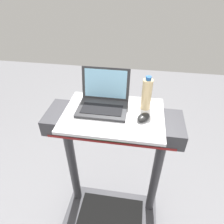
{
  "coord_description": "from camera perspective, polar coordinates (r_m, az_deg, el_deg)",
  "views": [
    {
      "loc": [
        0.15,
        -0.31,
        1.95
      ],
      "look_at": [
        0.0,
        0.65,
        1.23
      ],
      "focal_mm": 32.17,
      "sensor_mm": 36.0,
      "label": 1
    }
  ],
  "objects": [
    {
      "name": "desk_board",
      "position": [
        1.29,
        0.35,
        -0.84
      ],
      "size": [
        0.64,
        0.45,
        0.02
      ],
      "primitive_type": "cube",
      "color": "silver",
      "rests_on": "treadmill_base"
    },
    {
      "name": "laptop",
      "position": [
        1.32,
        -2.46,
        3.3
      ],
      "size": [
        0.32,
        0.27,
        0.23
      ],
      "rotation": [
        0.0,
        0.0,
        0.0
      ],
      "color": "#2D2D30",
      "rests_on": "desk_board"
    },
    {
      "name": "computer_mouse",
      "position": [
        1.24,
        8.95,
        -1.47
      ],
      "size": [
        0.11,
        0.12,
        0.03
      ],
      "primitive_type": "ellipsoid",
      "rotation": [
        0.0,
        0.0,
        -0.59
      ],
      "color": "black",
      "rests_on": "desk_board"
    },
    {
      "name": "water_bottle",
      "position": [
        1.29,
        9.82,
        5.05
      ],
      "size": [
        0.06,
        0.06,
        0.23
      ],
      "color": "beige",
      "rests_on": "desk_board"
    }
  ]
}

